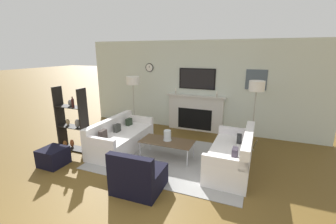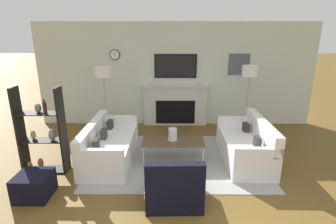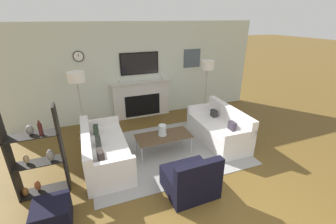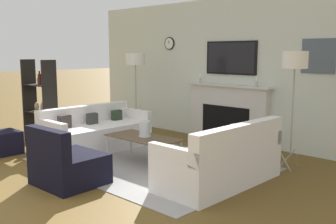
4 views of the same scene
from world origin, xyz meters
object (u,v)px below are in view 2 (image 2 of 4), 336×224
object	(u,v)px
hurricane_candle	(173,135)
floor_lamp_right	(250,72)
armchair	(174,187)
floor_lamp_left	(103,73)
ottoman	(34,185)
shelf_unit	(42,134)
coffee_table	(173,142)
couch_left	(109,146)
couch_right	(246,146)

from	to	relation	value
hurricane_candle	floor_lamp_right	world-z (taller)	floor_lamp_right
armchair	floor_lamp_left	world-z (taller)	floor_lamp_left
floor_lamp_right	ottoman	size ratio (longest dim) A/B	3.44
floor_lamp_left	ottoman	size ratio (longest dim) A/B	3.37
floor_lamp_left	shelf_unit	distance (m)	2.04
coffee_table	couch_left	bearing A→B (deg)	178.05
floor_lamp_right	hurricane_candle	bearing A→B (deg)	-144.83
armchair	coffee_table	world-z (taller)	armchair
couch_left	couch_right	xyz separation A→B (m)	(2.71, -0.00, 0.02)
hurricane_candle	floor_lamp_left	bearing A→B (deg)	141.81
couch_right	ottoman	xyz separation A→B (m)	(-3.58, -1.26, -0.11)
couch_right	hurricane_candle	world-z (taller)	couch_right
hurricane_candle	floor_lamp_right	size ratio (longest dim) A/B	0.14
hurricane_candle	couch_left	bearing A→B (deg)	-179.74
armchair	floor_lamp_right	bearing A→B (deg)	56.16
armchair	coffee_table	size ratio (longest dim) A/B	0.69
couch_right	floor_lamp_left	bearing A→B (deg)	157.55
coffee_table	floor_lamp_left	distance (m)	2.35
couch_right	armchair	distance (m)	1.99
couch_left	armchair	world-z (taller)	armchair
floor_lamp_right	armchair	bearing A→B (deg)	-123.84
couch_left	coffee_table	size ratio (longest dim) A/B	1.55
armchair	couch_right	bearing A→B (deg)	43.68
floor_lamp_left	floor_lamp_right	distance (m)	3.36
couch_left	shelf_unit	distance (m)	1.23
armchair	shelf_unit	xyz separation A→B (m)	(-2.32, 0.91, 0.46)
couch_right	floor_lamp_left	size ratio (longest dim) A/B	1.05
coffee_table	hurricane_candle	xyz separation A→B (m)	(-0.01, 0.05, 0.13)
coffee_table	hurricane_candle	world-z (taller)	hurricane_candle
coffee_table	floor_lamp_left	world-z (taller)	floor_lamp_left
armchair	ottoman	size ratio (longest dim) A/B	1.67
couch_right	floor_lamp_right	distance (m)	1.81
couch_left	coffee_table	xyz separation A→B (m)	(1.27, -0.04, 0.11)
armchair	ottoman	distance (m)	2.14
hurricane_candle	floor_lamp_left	xyz separation A→B (m)	(-1.59, 1.25, 1.01)
couch_right	ottoman	bearing A→B (deg)	-160.68
couch_left	hurricane_candle	distance (m)	1.28
floor_lamp_left	couch_right	bearing A→B (deg)	-22.45
ottoman	coffee_table	bearing A→B (deg)	29.53
hurricane_candle	shelf_unit	bearing A→B (deg)	-168.56
coffee_table	ottoman	distance (m)	2.47
armchair	floor_lamp_left	size ratio (longest dim) A/B	0.49
couch_right	coffee_table	size ratio (longest dim) A/B	1.48
couch_left	floor_lamp_left	bearing A→B (deg)	104.65
couch_right	coffee_table	xyz separation A→B (m)	(-1.44, -0.04, 0.10)
coffee_table	floor_lamp_right	xyz separation A→B (m)	(1.76, 1.30, 1.16)
floor_lamp_right	shelf_unit	world-z (taller)	floor_lamp_right
coffee_table	floor_lamp_right	distance (m)	2.48
couch_left	floor_lamp_left	world-z (taller)	floor_lamp_left
couch_left	floor_lamp_left	xyz separation A→B (m)	(-0.33, 1.25, 1.25)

